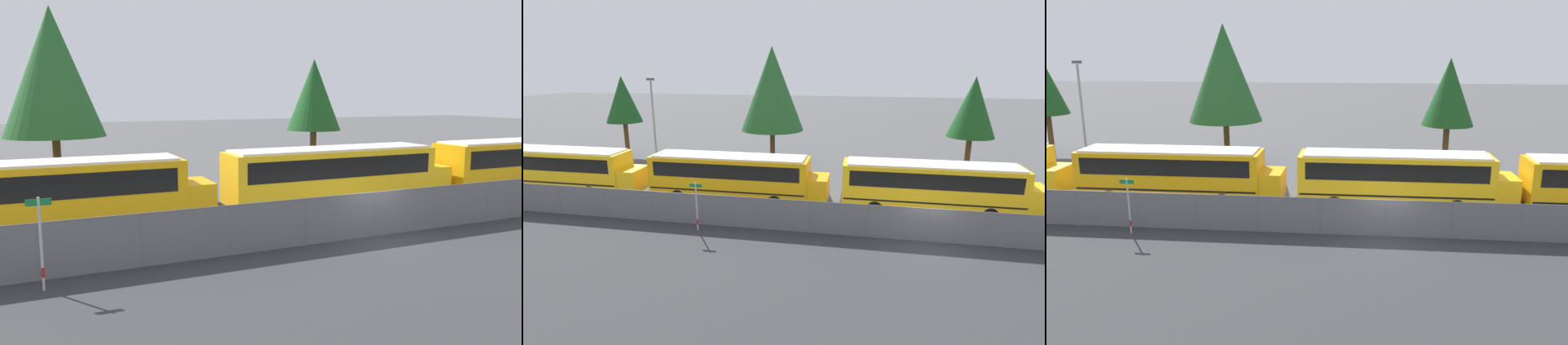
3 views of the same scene
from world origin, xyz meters
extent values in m
plane|color=#4C4C4F|center=(0.00, 0.00, 0.00)|extent=(200.00, 200.00, 0.00)
cube|color=#333335|center=(0.00, -6.00, 0.00)|extent=(108.83, 12.00, 0.01)
cube|color=#9EA0A5|center=(0.00, 0.00, 0.91)|extent=(74.83, 0.03, 1.83)
cube|color=slate|center=(0.00, -0.01, 0.91)|extent=(74.83, 0.01, 1.83)
cylinder|color=slate|center=(0.00, 0.00, 1.83)|extent=(74.83, 0.05, 0.05)
cylinder|color=slate|center=(-21.83, 0.00, 0.91)|extent=(0.07, 0.07, 1.83)
cylinder|color=slate|center=(-18.71, 0.00, 0.91)|extent=(0.07, 0.07, 1.83)
cylinder|color=slate|center=(-15.59, 0.00, 0.91)|extent=(0.07, 0.07, 1.83)
cylinder|color=slate|center=(-12.47, 0.00, 0.91)|extent=(0.07, 0.07, 1.83)
cylinder|color=slate|center=(-9.35, 0.00, 0.91)|extent=(0.07, 0.07, 1.83)
cylinder|color=slate|center=(-6.24, 0.00, 0.91)|extent=(0.07, 0.07, 1.83)
cylinder|color=slate|center=(-3.12, 0.00, 0.91)|extent=(0.07, 0.07, 1.83)
cylinder|color=slate|center=(0.00, 0.00, 0.91)|extent=(0.07, 0.07, 1.83)
cylinder|color=slate|center=(3.12, 0.00, 0.91)|extent=(0.07, 0.07, 1.83)
cube|color=yellow|center=(-25.10, 4.00, 1.80)|extent=(10.63, 2.44, 2.62)
cube|color=black|center=(-25.10, 4.00, 2.37)|extent=(9.78, 2.48, 0.94)
cube|color=black|center=(-25.10, 4.00, 1.06)|extent=(10.42, 2.47, 0.10)
cube|color=yellow|center=(-19.15, 4.00, 1.27)|extent=(1.28, 2.24, 1.57)
cube|color=silver|center=(-25.10, 4.00, 3.16)|extent=(10.10, 2.20, 0.10)
cylinder|color=black|center=(-21.80, 5.10, 0.49)|extent=(0.97, 0.28, 0.97)
cylinder|color=black|center=(-21.80, 2.90, 0.49)|extent=(0.97, 0.28, 0.97)
cylinder|color=black|center=(-28.40, 5.10, 0.49)|extent=(0.97, 0.28, 0.97)
cube|color=orange|center=(-12.18, 4.30, 1.80)|extent=(10.63, 2.44, 2.62)
cube|color=black|center=(-12.18, 4.30, 2.37)|extent=(9.78, 2.48, 0.94)
cube|color=black|center=(-12.18, 4.30, 1.06)|extent=(10.42, 2.47, 0.10)
cube|color=orange|center=(-6.23, 4.30, 1.27)|extent=(1.28, 2.24, 1.57)
cube|color=black|center=(-17.55, 4.30, 0.64)|extent=(0.12, 2.44, 0.24)
cube|color=silver|center=(-12.18, 4.30, 3.16)|extent=(10.10, 2.20, 0.10)
cylinder|color=black|center=(-8.89, 5.40, 0.49)|extent=(0.97, 0.28, 0.97)
cylinder|color=black|center=(-8.89, 3.20, 0.49)|extent=(0.97, 0.28, 0.97)
cylinder|color=black|center=(-15.48, 5.40, 0.49)|extent=(0.97, 0.28, 0.97)
cylinder|color=black|center=(-15.48, 3.20, 0.49)|extent=(0.97, 0.28, 0.97)
cube|color=yellow|center=(0.66, 4.41, 1.80)|extent=(10.63, 2.44, 2.62)
cube|color=black|center=(0.66, 4.41, 2.37)|extent=(9.78, 2.48, 0.94)
cube|color=black|center=(0.66, 4.41, 1.06)|extent=(10.42, 2.47, 0.10)
cube|color=yellow|center=(6.61, 4.41, 1.27)|extent=(1.28, 2.24, 1.57)
cube|color=black|center=(-4.71, 4.41, 0.64)|extent=(0.12, 2.44, 0.24)
cube|color=silver|center=(0.66, 4.41, 3.16)|extent=(10.10, 2.20, 0.10)
cylinder|color=black|center=(3.95, 5.51, 0.49)|extent=(0.97, 0.28, 0.97)
cylinder|color=black|center=(3.95, 3.31, 0.49)|extent=(0.97, 0.28, 0.97)
cylinder|color=black|center=(-2.64, 5.51, 0.49)|extent=(0.97, 0.28, 0.97)
cylinder|color=black|center=(-2.64, 3.31, 0.49)|extent=(0.97, 0.28, 0.97)
cylinder|color=#B7B7BC|center=(-12.40, -0.91, 1.40)|extent=(0.08, 0.08, 2.80)
cylinder|color=red|center=(-12.40, -0.91, 0.55)|extent=(0.09, 0.09, 0.30)
cube|color=#147238|center=(-12.40, -0.91, 2.65)|extent=(0.70, 0.02, 0.20)
cylinder|color=gray|center=(-21.05, 10.95, 3.84)|extent=(0.16, 0.16, 7.69)
cube|color=#47474C|center=(-21.05, 10.95, 7.84)|extent=(0.60, 0.24, 0.20)
cylinder|color=#51381E|center=(4.94, 13.80, 1.68)|extent=(0.44, 0.44, 3.36)
cone|color=#194C1E|center=(4.94, 13.80, 5.75)|extent=(3.67, 3.67, 4.77)
cylinder|color=#51381E|center=(-11.40, 14.02, 1.71)|extent=(0.44, 0.44, 3.41)
cone|color=#235B28|center=(-11.40, 14.02, 6.97)|extent=(5.47, 5.47, 7.12)
cylinder|color=#51381E|center=(-26.98, 16.06, 1.71)|extent=(0.44, 0.44, 3.43)
cone|color=#194C1E|center=(-26.98, 16.06, 5.69)|extent=(3.48, 3.48, 4.52)
camera|label=1|loc=(-12.27, -16.57, 5.68)|focal=35.00mm
camera|label=2|loc=(-3.66, -20.82, 9.05)|focal=28.00mm
camera|label=3|loc=(-1.42, -23.39, 9.05)|focal=35.00mm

